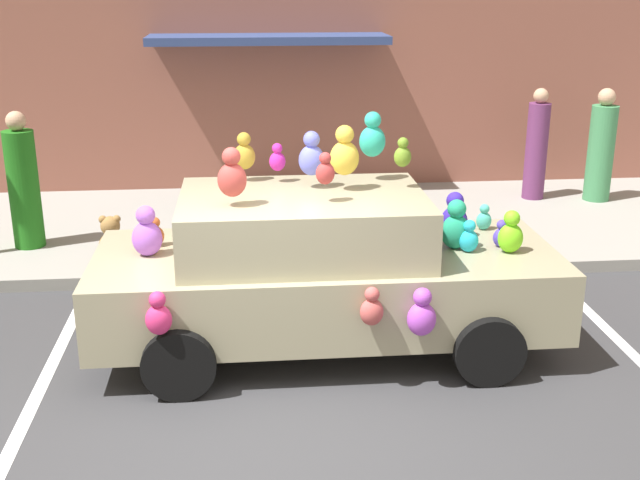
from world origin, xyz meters
The scene contains 9 objects.
ground_plane centered at (0.00, 0.00, 0.00)m, with size 60.00×60.00×0.00m, color #38383A.
sidewalk centered at (0.00, 5.00, 0.07)m, with size 24.00×4.00×0.15m, color gray.
parking_stripe_front centered at (3.66, 1.00, 0.00)m, with size 0.12×3.60×0.01m, color silver.
parking_stripe_rear centered at (-1.87, 1.00, 0.00)m, with size 0.12×3.60×0.01m, color silver.
plush_covered_car centered at (0.68, 1.28, 0.81)m, with size 4.37×2.06×2.22m.
teddy_bear_on_sidewalk centered at (-1.63, 3.41, 0.44)m, with size 0.33×0.27×0.63m.
pedestrian_near_shopfront centered at (4.45, 5.90, 0.94)m, with size 0.33×0.33×1.70m.
pedestrian_walking_past centered at (-2.80, 4.25, 0.95)m, with size 0.38×0.38×1.74m.
pedestrian_by_lamp centered at (5.39, 5.71, 0.94)m, with size 0.39×0.39×1.72m.
Camera 1 is at (0.00, -5.82, 3.48)m, focal length 44.93 mm.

